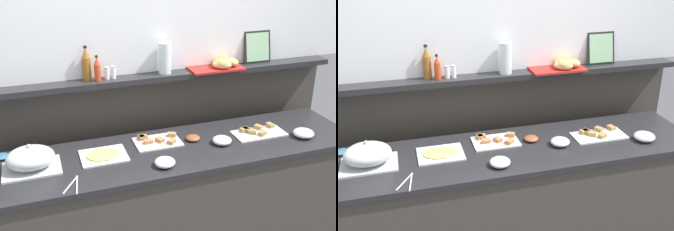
{
  "view_description": "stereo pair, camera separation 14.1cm",
  "coord_description": "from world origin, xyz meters",
  "views": [
    {
      "loc": [
        -0.82,
        -2.24,
        2.15
      ],
      "look_at": [
        -0.01,
        0.1,
        1.08
      ],
      "focal_mm": 43.72,
      "sensor_mm": 36.0,
      "label": 1
    },
    {
      "loc": [
        -0.68,
        -2.28,
        2.15
      ],
      "look_at": [
        -0.01,
        0.1,
        1.08
      ],
      "focal_mm": 43.72,
      "sensor_mm": 36.0,
      "label": 2
    }
  ],
  "objects": [
    {
      "name": "serving_tongs",
      "position": [
        -0.68,
        -0.22,
        0.89
      ],
      "size": [
        0.11,
        0.19,
        0.01
      ],
      "color": "#B7BABF",
      "rests_on": "buffet_counter"
    },
    {
      "name": "vinegar_bottle_amber",
      "position": [
        -0.48,
        0.44,
        1.37
      ],
      "size": [
        0.06,
        0.06,
        0.24
      ],
      "color": "#8E5B23",
      "rests_on": "back_ledge_unit"
    },
    {
      "name": "sandwich_platter_rear",
      "position": [
        -0.08,
        0.13,
        0.89
      ],
      "size": [
        0.31,
        0.21,
        0.04
      ],
      "color": "white",
      "rests_on": "buffet_counter"
    },
    {
      "name": "ground_plane",
      "position": [
        0.0,
        0.6,
        0.0
      ],
      "size": [
        12.0,
        12.0,
        0.0
      ],
      "primitive_type": "plane",
      "color": "#4C4C51"
    },
    {
      "name": "glass_bowl_large",
      "position": [
        0.91,
        -0.12,
        0.91
      ],
      "size": [
        0.14,
        0.14,
        0.06
      ],
      "color": "silver",
      "rests_on": "buffet_counter"
    },
    {
      "name": "framed_picture",
      "position": [
        0.83,
        0.46,
        1.39
      ],
      "size": [
        0.22,
        0.06,
        0.24
      ],
      "color": "black",
      "rests_on": "back_ledge_unit"
    },
    {
      "name": "serving_cloche",
      "position": [
        -0.9,
        0.03,
        0.95
      ],
      "size": [
        0.34,
        0.24,
        0.17
      ],
      "color": "#B7BABF",
      "rests_on": "buffet_counter"
    },
    {
      "name": "hot_sauce_bottle",
      "position": [
        -0.41,
        0.41,
        1.34
      ],
      "size": [
        0.04,
        0.04,
        0.18
      ],
      "color": "red",
      "rests_on": "back_ledge_unit"
    },
    {
      "name": "sandwich_platter_side",
      "position": [
        0.64,
        0.03,
        0.89
      ],
      "size": [
        0.37,
        0.19,
        0.04
      ],
      "color": "silver",
      "rests_on": "buffet_counter"
    },
    {
      "name": "condiment_bowl_teal",
      "position": [
        0.16,
        0.08,
        0.9
      ],
      "size": [
        0.1,
        0.1,
        0.03
      ],
      "primitive_type": "ellipsoid",
      "color": "brown",
      "rests_on": "buffet_counter"
    },
    {
      "name": "water_carafe",
      "position": [
        0.07,
        0.42,
        1.38
      ],
      "size": [
        0.09,
        0.09,
        0.22
      ],
      "primitive_type": "cylinder",
      "color": "silver",
      "rests_on": "back_ledge_unit"
    },
    {
      "name": "glass_bowl_small",
      "position": [
        0.32,
        -0.03,
        0.9
      ],
      "size": [
        0.13,
        0.13,
        0.05
      ],
      "color": "silver",
      "rests_on": "buffet_counter"
    },
    {
      "name": "bread_basket",
      "position": [
        0.51,
        0.4,
        1.3
      ],
      "size": [
        0.4,
        0.29,
        0.08
      ],
      "color": "#B2231E",
      "rests_on": "back_ledge_unit"
    },
    {
      "name": "pepper_shaker",
      "position": [
        -0.3,
        0.42,
        1.31
      ],
      "size": [
        0.03,
        0.03,
        0.09
      ],
      "color": "white",
      "rests_on": "back_ledge_unit"
    },
    {
      "name": "buffet_counter",
      "position": [
        0.0,
        0.0,
        0.44
      ],
      "size": [
        2.55,
        0.64,
        0.88
      ],
      "color": "#3D3833",
      "rests_on": "ground_plane"
    },
    {
      "name": "salt_shaker",
      "position": [
        -0.34,
        0.42,
        1.31
      ],
      "size": [
        0.03,
        0.03,
        0.09
      ],
      "color": "white",
      "rests_on": "back_ledge_unit"
    },
    {
      "name": "back_ledge_unit",
      "position": [
        0.0,
        0.49,
        0.67
      ],
      "size": [
        2.84,
        0.22,
        1.27
      ],
      "color": "#3D3833",
      "rests_on": "ground_plane"
    },
    {
      "name": "glass_bowl_medium",
      "position": [
        -0.13,
        -0.19,
        0.9
      ],
      "size": [
        0.13,
        0.13,
        0.05
      ],
      "color": "silver",
      "rests_on": "buffet_counter"
    },
    {
      "name": "condiment_bowl_cream",
      "position": [
        -1.08,
        0.23,
        0.9
      ],
      "size": [
        0.09,
        0.09,
        0.03
      ],
      "primitive_type": "ellipsoid",
      "color": "teal",
      "rests_on": "buffet_counter"
    },
    {
      "name": "cold_cuts_platter",
      "position": [
        -0.46,
        0.05,
        0.89
      ],
      "size": [
        0.29,
        0.23,
        0.02
      ],
      "color": "silver",
      "rests_on": "buffet_counter"
    }
  ]
}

